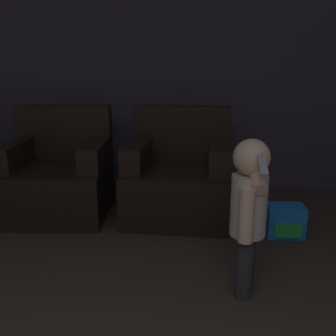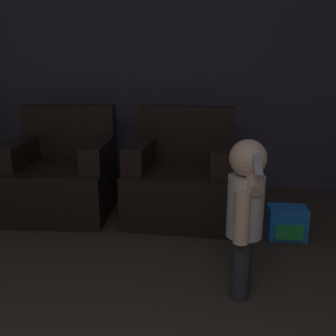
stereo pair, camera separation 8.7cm
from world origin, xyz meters
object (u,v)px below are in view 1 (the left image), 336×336
(person_toddler, at_px, (249,206))
(armchair_right, at_px, (179,178))
(armchair_left, at_px, (59,176))
(toy_backpack, at_px, (285,221))

(person_toddler, bearing_deg, armchair_right, -147.10)
(armchair_left, height_order, toy_backpack, armchair_left)
(armchair_left, bearing_deg, armchair_right, -1.99)
(armchair_right, bearing_deg, toy_backpack, -22.30)
(person_toddler, bearing_deg, armchair_left, -114.95)
(armchair_right, height_order, toy_backpack, armchair_right)
(armchair_right, xyz_separation_m, person_toddler, (0.38, -1.12, 0.19))
(person_toddler, height_order, toy_backpack, person_toddler)
(toy_backpack, bearing_deg, person_toddler, -118.38)
(armchair_left, xyz_separation_m, person_toddler, (1.39, -1.12, 0.19))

